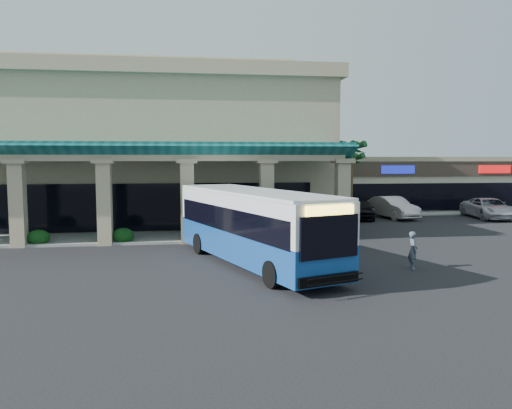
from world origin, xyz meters
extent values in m
plane|color=black|center=(0.00, 0.00, 0.00)|extent=(110.00, 110.00, 0.00)
imported|color=#47515F|center=(6.59, -2.85, 0.82)|extent=(0.51, 0.67, 1.64)
imported|color=black|center=(10.57, 14.48, 0.77)|extent=(2.95, 4.84, 1.54)
imported|color=beige|center=(13.24, 14.78, 0.86)|extent=(2.85, 5.48, 1.72)
imported|color=silver|center=(20.81, 13.52, 0.80)|extent=(3.45, 6.09, 1.60)
camera|label=1|loc=(-3.10, -22.90, 4.78)|focal=35.00mm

